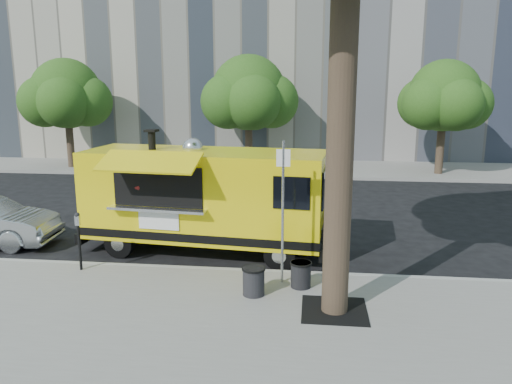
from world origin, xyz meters
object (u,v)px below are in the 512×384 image
far_tree_c (444,96)px  sign_post (283,204)px  far_tree_b (249,93)px  trash_bin_right (301,274)px  food_truck (204,197)px  trash_bin_left (254,280)px  far_tree_a (66,94)px  parking_meter (79,234)px

far_tree_c → sign_post: bearing=-114.8°
far_tree_b → sign_post: far_tree_b is taller
sign_post → trash_bin_right: size_ratio=5.58×
food_truck → trash_bin_left: (1.61, -2.83, -1.01)m
sign_post → far_tree_a: bearing=129.8°
far_tree_c → parking_meter: (-11.00, -13.75, -2.74)m
parking_meter → food_truck: (2.42, 1.92, 0.48)m
far_tree_c → far_tree_b: bearing=178.1°
far_tree_c → parking_meter: bearing=-128.7°
trash_bin_right → parking_meter: bearing=175.2°
sign_post → trash_bin_right: 1.48m
food_truck → trash_bin_right: food_truck is taller
sign_post → far_tree_b: bearing=100.1°
far_tree_b → trash_bin_left: bearing=-82.3°
food_truck → trash_bin_left: food_truck is taller
trash_bin_right → sign_post: bearing=151.9°
far_tree_c → trash_bin_right: (-6.05, -14.16, -3.28)m
far_tree_a → food_truck: bearing=-51.2°
far_tree_c → trash_bin_left: 16.56m
sign_post → parking_meter: size_ratio=2.25×
far_tree_a → trash_bin_left: (11.03, -14.56, -3.32)m
far_tree_a → sign_post: bearing=-50.2°
far_tree_a → far_tree_b: 9.01m
sign_post → trash_bin_left: bearing=-126.2°
far_tree_c → parking_meter: 17.82m
far_tree_c → food_truck: far_tree_c is taller
far_tree_a → sign_post: 18.14m
sign_post → trash_bin_left: (-0.52, -0.71, -1.39)m
far_tree_a → parking_meter: (7.00, -13.65, -2.79)m
far_tree_c → sign_post: 15.48m
parking_meter → far_tree_a: bearing=117.1°
far_tree_c → far_tree_a: bearing=-179.7°
far_tree_a → food_truck: size_ratio=0.82×
far_tree_c → trash_bin_right: size_ratio=9.69×
far_tree_a → food_truck: far_tree_a is taller
food_truck → trash_bin_right: size_ratio=12.08×
far_tree_a → trash_bin_right: bearing=-49.6°
food_truck → trash_bin_left: size_ratio=11.46×
far_tree_b → food_truck: bearing=-88.0°
parking_meter → far_tree_c: bearing=51.3°
sign_post → food_truck: sign_post is taller
sign_post → trash_bin_left: sign_post is taller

